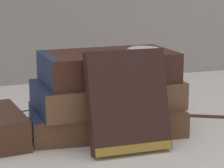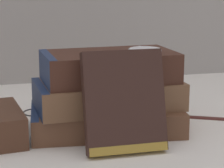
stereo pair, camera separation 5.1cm
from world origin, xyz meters
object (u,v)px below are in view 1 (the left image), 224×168
(book_leaning_front, at_px, (128,105))
(reading_glasses, at_px, (47,112))
(book_flat_bottom, at_px, (102,119))
(pocket_watch, at_px, (144,50))
(book_flat_middle, at_px, (104,95))
(fountain_pen, at_px, (200,115))
(book_flat_top, at_px, (105,67))

(book_leaning_front, bearing_deg, reading_glasses, 109.03)
(book_flat_bottom, xyz_separation_m, pocket_watch, (0.07, -0.01, 0.11))
(book_flat_bottom, xyz_separation_m, book_flat_middle, (0.00, -0.00, 0.04))
(book_flat_bottom, height_order, fountain_pen, book_flat_bottom)
(book_flat_middle, bearing_deg, book_flat_bottom, 148.17)
(pocket_watch, distance_m, reading_glasses, 0.23)
(book_flat_bottom, xyz_separation_m, book_flat_top, (0.01, 0.00, 0.09))
(book_flat_top, relative_size, pocket_watch, 3.72)
(fountain_pen, bearing_deg, pocket_watch, -138.91)
(book_flat_middle, height_order, book_leaning_front, book_leaning_front)
(book_flat_middle, height_order, book_flat_top, book_flat_top)
(book_flat_top, relative_size, book_leaning_front, 1.45)
(book_flat_bottom, relative_size, reading_glasses, 2.15)
(book_flat_bottom, height_order, book_flat_top, book_flat_top)
(book_flat_bottom, distance_m, reading_glasses, 0.14)
(book_leaning_front, bearing_deg, book_flat_top, 92.41)
(book_leaning_front, xyz_separation_m, fountain_pen, (0.18, 0.11, -0.06))
(reading_glasses, distance_m, fountain_pen, 0.28)
(book_flat_middle, relative_size, fountain_pen, 2.03)
(pocket_watch, bearing_deg, reading_glasses, 133.26)
(book_flat_middle, height_order, fountain_pen, book_flat_middle)
(book_flat_middle, xyz_separation_m, reading_glasses, (-0.07, 0.13, -0.06))
(book_leaning_front, height_order, pocket_watch, book_leaning_front)
(book_flat_top, distance_m, fountain_pen, 0.21)
(book_flat_top, xyz_separation_m, book_leaning_front, (0.00, -0.09, -0.04))
(reading_glasses, bearing_deg, fountain_pen, -15.15)
(book_leaning_front, bearing_deg, pocket_watch, 55.10)
(book_leaning_front, relative_size, fountain_pen, 1.27)
(book_flat_bottom, height_order, pocket_watch, pocket_watch)
(book_flat_bottom, bearing_deg, book_flat_middle, -23.99)
(book_flat_top, bearing_deg, book_leaning_front, -89.66)
(book_flat_top, distance_m, book_leaning_front, 0.10)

